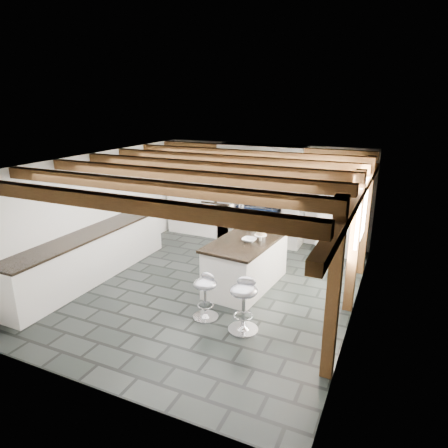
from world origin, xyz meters
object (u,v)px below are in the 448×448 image
at_px(range_cooker, 260,223).
at_px(kitchen_island, 246,262).
at_px(bar_stool_near, 244,299).
at_px(bar_stool_far, 206,291).

xyz_separation_m(range_cooker, kitchen_island, (0.59, -2.36, -0.00)).
distance_m(range_cooker, bar_stool_near, 3.93).
bearing_deg(bar_stool_near, bar_stool_far, 160.39).
bearing_deg(kitchen_island, range_cooker, 109.21).
xyz_separation_m(range_cooker, bar_stool_near, (1.10, -3.78, 0.05)).
bearing_deg(bar_stool_near, kitchen_island, 98.14).
xyz_separation_m(range_cooker, bar_stool_far, (0.43, -3.68, -0.00)).
height_order(bar_stool_near, bar_stool_far, bar_stool_near).
relative_size(range_cooker, bar_stool_near, 1.19).
bearing_deg(range_cooker, bar_stool_near, -73.76).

